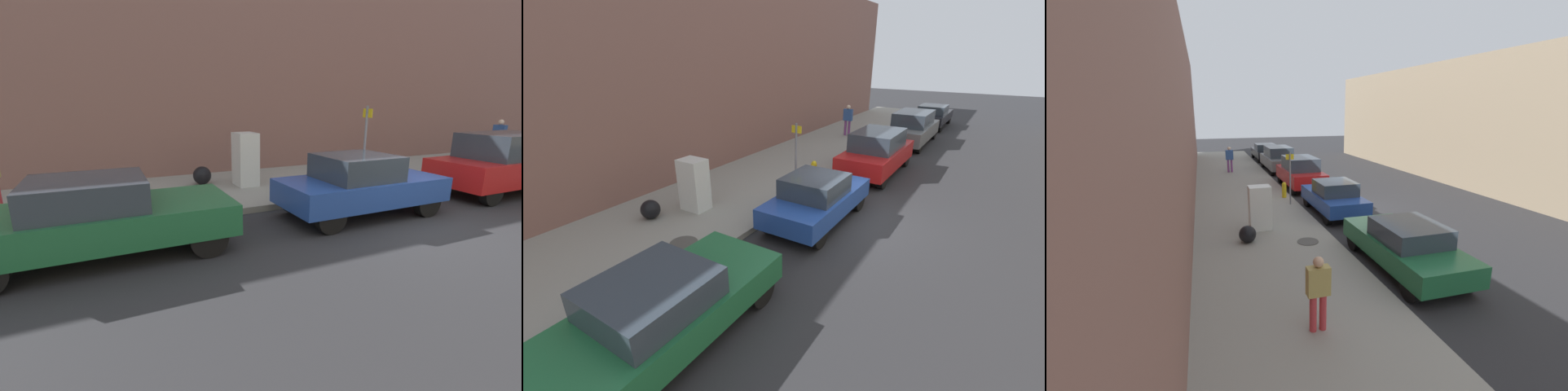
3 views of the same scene
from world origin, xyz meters
The scene contains 14 objects.
ground_plane centered at (0.00, 0.00, 0.00)m, with size 80.00×80.00×0.00m, color #28282B.
sidewalk_slab centered at (-4.32, 0.00, 0.08)m, with size 4.54×44.00×0.16m, color gray.
building_facade_near centered at (-7.64, 0.00, 3.99)m, with size 2.11×39.60×7.97m, color #7F564C.
discarded_refrigerator centered at (-4.28, -2.13, 0.95)m, with size 0.77×0.62×1.57m.
manhole_cover centered at (-3.02, -3.83, 0.17)m, with size 0.70×0.70×0.02m, color #47443F.
street_sign_post centered at (-2.45, 0.78, 1.48)m, with size 0.36×0.07×2.35m.
fire_hydrant centered at (-2.43, 2.08, 0.55)m, with size 0.22×0.22×0.76m.
trash_bag centered at (-4.89, -3.32, 0.44)m, with size 0.56×0.56×0.56m, color black.
pedestrian_walking_far centered at (-4.39, 9.89, 1.16)m, with size 0.50×0.23×1.72m.
parked_sedan_green centered at (-0.91, -6.15, 0.72)m, with size 1.81×4.36×1.39m.
parked_hatchback_blue centered at (-0.91, -0.63, 0.74)m, with size 1.74×3.90×1.44m.
parked_suv_red centered at (-0.91, 4.62, 0.90)m, with size 1.86×4.42×1.75m.
parked_suv_gray centered at (-0.91, 10.50, 0.88)m, with size 1.89×4.78×1.73m.
parked_sedan_dark centered at (-0.91, 16.08, 0.74)m, with size 1.83×4.57×1.42m.
Camera 2 is at (3.24, -8.97, 4.64)m, focal length 24.00 mm.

